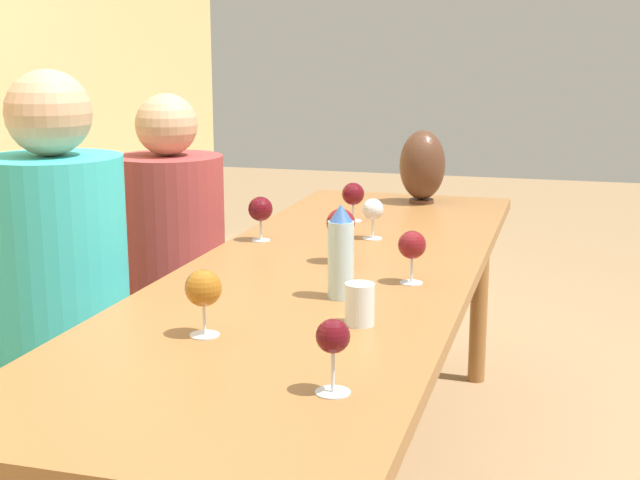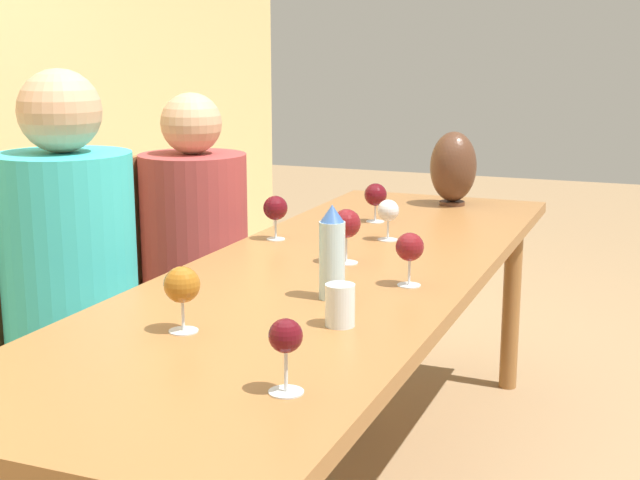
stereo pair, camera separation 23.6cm
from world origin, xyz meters
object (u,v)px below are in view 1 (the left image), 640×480
Objects in this scene: wine_glass_5 at (341,224)px; person_near at (65,293)px; wine_glass_4 at (412,246)px; wine_glass_2 at (260,210)px; person_far at (176,255)px; water_tumbler at (360,304)px; wine_glass_0 at (333,339)px; vase at (422,166)px; water_bottle at (341,253)px; wine_glass_1 at (203,289)px; wine_glass_6 at (353,195)px; chair_near at (40,350)px; chair_far at (153,286)px; wine_glass_3 at (373,211)px.

person_near is (-0.31, 0.70, -0.17)m from wine_glass_5.
person_near is (-0.15, 0.93, -0.16)m from wine_glass_4.
wine_glass_4 is (-0.38, -0.55, -0.00)m from wine_glass_2.
person_far is at bearing 60.79° from wine_glass_5.
water_tumbler is 0.40m from wine_glass_0.
wine_glass_2 is at bearing 155.44° from vase.
water_bottle is 1.69× the size of wine_glass_0.
wine_glass_1 reaches higher than wine_glass_6.
chair_near is (0.63, 1.02, -0.33)m from wine_glass_0.
wine_glass_6 is 0.11× the size of person_far.
wine_glass_0 is at bearing -142.52° from chair_far.
wine_glass_4 is (0.38, -0.05, 0.05)m from water_tumbler.
water_tumbler is at bearing -165.42° from wine_glass_6.
wine_glass_4 is at bearing -120.88° from person_far.
wine_glass_4 is 0.12× the size of person_far.
wine_glass_0 is 0.14× the size of chair_near.
wine_glass_3 is at bearing -69.61° from wine_glass_2.
wine_glass_5 is 0.16× the size of chair_near.
water_bottle is at bearing -178.64° from vase.
chair_near is 0.70m from chair_far.
wine_glass_2 is 0.67m from person_near.
vase is 0.22× the size of person_near.
water_tumbler is at bearing -61.35° from wine_glass_1.
wine_glass_6 is 0.14× the size of chair_far.
wine_glass_0 reaches higher than wine_glass_6.
wine_glass_4 is 0.84m from wine_glass_6.
water_bottle is 0.23m from wine_glass_4.
vase is 0.24× the size of person_far.
chair_near is at bearing 180.00° from chair_far.
chair_far is at bearing 69.20° from wine_glass_2.
wine_glass_2 is at bearing -42.18° from chair_near.
water_bottle is 1.71× the size of wine_glass_6.
wine_glass_6 is (1.15, 0.30, 0.05)m from water_tumbler.
person_far is at bearing 27.97° from wine_glass_1.
wine_glass_1 is at bearing -152.03° from person_far.
wine_glass_3 is 0.13× the size of chair_near.
wine_glass_3 is at bearing 23.27° from wine_glass_4.
wine_glass_1 reaches higher than wine_glass_0.
wine_glass_0 is at bearing -170.49° from wine_glass_3.
chair_far reaches higher than wine_glass_5.
water_tumbler is at bearing -146.42° from wine_glass_2.
chair_far reaches higher than water_tumbler.
wine_glass_2 is 1.04× the size of wine_glass_6.
wine_glass_0 is at bearing -166.65° from water_bottle.
wine_glass_3 is 0.34m from wine_glass_5.
wine_glass_5 is 0.79m from person_near.
person_far is (0.70, -0.00, -0.05)m from person_near.
person_near is (-0.91, 0.59, -0.15)m from wine_glass_6.
chair_near is at bearing 111.63° from wine_glass_5.
wine_glass_6 is (-0.43, 0.17, -0.05)m from vase.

